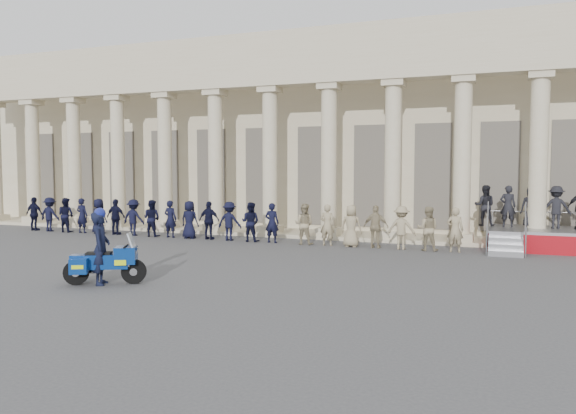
% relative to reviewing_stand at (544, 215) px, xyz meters
% --- Properties ---
extents(ground, '(90.00, 90.00, 0.00)m').
position_rel_reviewing_stand_xyz_m(ground, '(-9.34, -7.86, -1.24)').
color(ground, '#404043').
rests_on(ground, ground).
extents(building, '(40.00, 12.50, 9.00)m').
position_rel_reviewing_stand_xyz_m(building, '(-9.34, 6.88, 3.29)').
color(building, '#BFB08F').
rests_on(building, ground).
extents(officer_rank, '(19.52, 0.59, 1.56)m').
position_rel_reviewing_stand_xyz_m(officer_rank, '(-12.57, -1.84, -0.46)').
color(officer_rank, black).
rests_on(officer_rank, ground).
extents(reviewing_stand, '(4.74, 3.68, 2.27)m').
position_rel_reviewing_stand_xyz_m(reviewing_stand, '(0.00, 0.00, 0.00)').
color(reviewing_stand, gray).
rests_on(reviewing_stand, ground).
extents(motorcycle, '(1.86, 1.27, 1.30)m').
position_rel_reviewing_stand_xyz_m(motorcycle, '(-10.61, -10.53, -0.68)').
color(motorcycle, black).
rests_on(motorcycle, ground).
extents(rider, '(0.69, 0.79, 1.92)m').
position_rel_reviewing_stand_xyz_m(rider, '(-10.71, -10.58, -0.29)').
color(rider, black).
rests_on(rider, ground).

